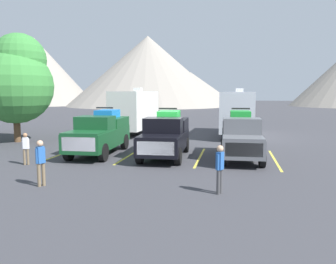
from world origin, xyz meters
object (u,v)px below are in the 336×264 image
object	(u,v)px
pickup_truck_c	(241,136)
pickup_truck_a	(100,133)
person_c	(41,160)
pickup_truck_b	(166,135)
camper_trailer_b	(239,111)
person_b	(220,166)
camper_trailer_a	(135,110)
person_a	(26,146)

from	to	relation	value
pickup_truck_c	pickup_truck_a	bearing A→B (deg)	-179.53
person_c	pickup_truck_b	bearing A→B (deg)	62.81
pickup_truck_b	camper_trailer_b	bearing A→B (deg)	67.74
pickup_truck_c	person_b	world-z (taller)	pickup_truck_c
pickup_truck_c	camper_trailer_b	bearing A→B (deg)	90.02
camper_trailer_a	camper_trailer_b	world-z (taller)	camper_trailer_a
pickup_truck_b	pickup_truck_c	world-z (taller)	pickup_truck_c
pickup_truck_c	camper_trailer_b	xyz separation A→B (m)	(-0.00, 9.40, 0.79)
camper_trailer_a	person_c	world-z (taller)	camper_trailer_a
pickup_truck_b	person_c	bearing A→B (deg)	-117.19
pickup_truck_b	pickup_truck_a	bearing A→B (deg)	177.32
pickup_truck_c	person_c	distance (m)	10.02
pickup_truck_a	person_b	world-z (taller)	pickup_truck_a
camper_trailer_a	person_a	bearing A→B (deg)	-98.15
pickup_truck_a	person_c	size ratio (longest dim) A/B	3.27
pickup_truck_b	person_a	xyz separation A→B (m)	(-6.14, -3.31, -0.29)
pickup_truck_c	person_a	world-z (taller)	pickup_truck_c
camper_trailer_b	person_b	world-z (taller)	camper_trailer_b
pickup_truck_c	camper_trailer_a	distance (m)	12.17
pickup_truck_b	person_b	world-z (taller)	pickup_truck_b
person_c	pickup_truck_a	bearing A→B (deg)	93.39
camper_trailer_a	person_b	size ratio (longest dim) A/B	4.37
pickup_truck_a	camper_trailer_b	world-z (taller)	camper_trailer_b
person_c	person_b	bearing A→B (deg)	2.38
person_b	person_c	bearing A→B (deg)	-177.62
pickup_truck_a	pickup_truck_b	size ratio (longest dim) A/B	1.05
camper_trailer_b	pickup_truck_c	bearing A→B (deg)	-89.98
pickup_truck_c	person_b	distance (m)	6.61
camper_trailer_a	camper_trailer_b	bearing A→B (deg)	3.77
camper_trailer_a	person_c	xyz separation A→B (m)	(0.98, -15.68, -1.01)
pickup_truck_c	camper_trailer_b	world-z (taller)	camper_trailer_b
person_a	person_b	bearing A→B (deg)	-17.98
pickup_truck_a	pickup_truck_c	bearing A→B (deg)	0.47
pickup_truck_b	camper_trailer_a	bearing A→B (deg)	115.66
person_c	camper_trailer_a	bearing A→B (deg)	93.60
camper_trailer_a	camper_trailer_b	xyz separation A→B (m)	(8.31, 0.55, -0.02)
person_a	person_c	bearing A→B (deg)	-49.91
pickup_truck_a	pickup_truck_b	distance (m)	3.79
pickup_truck_b	pickup_truck_c	size ratio (longest dim) A/B	1.01
pickup_truck_c	person_c	size ratio (longest dim) A/B	3.08
person_b	camper_trailer_b	bearing A→B (deg)	87.06
pickup_truck_a	person_a	bearing A→B (deg)	-124.11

